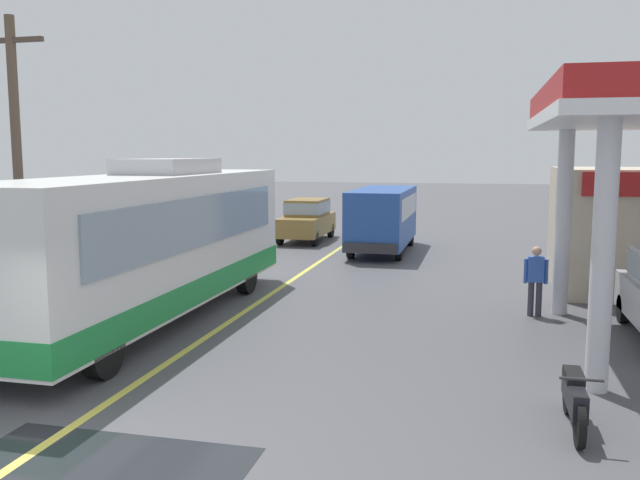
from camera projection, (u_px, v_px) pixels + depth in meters
name	position (u px, v px, depth m)	size (l,w,h in m)	color
ground	(342.00, 247.00, 27.44)	(120.00, 120.00, 0.00)	#4C4C51
lane_divider_stripe	(311.00, 267.00, 22.62)	(0.16, 50.00, 0.01)	#D8CC4C
coach_bus_main	(151.00, 246.00, 15.27)	(2.60, 11.04, 3.69)	white
minibus_opposing_lane	(383.00, 214.00, 26.05)	(2.04, 6.13, 2.44)	#264C9E
motorcycle_parked_forecourt	(574.00, 398.00, 9.32)	(0.55, 1.80, 0.92)	black
pedestrian_near_pump	(536.00, 277.00, 15.72)	(0.55, 0.22, 1.66)	#33333F
car_trailing_behind_bus	(307.00, 218.00, 29.30)	(1.70, 4.20, 1.82)	olive
utility_pole_roadside	(17.00, 155.00, 16.81)	(1.80, 0.24, 7.17)	brown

